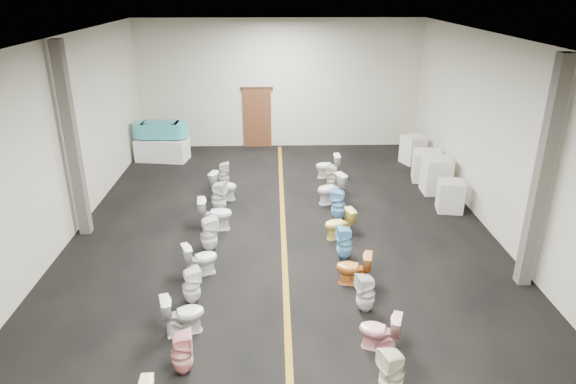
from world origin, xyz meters
name	(u,v)px	position (x,y,z in m)	size (l,w,h in m)	color
floor	(284,249)	(0.00, 0.00, 0.00)	(16.00, 16.00, 0.00)	black
ceiling	(283,43)	(0.00, 0.00, 4.50)	(16.00, 16.00, 0.00)	black
wall_back	(279,84)	(0.00, 8.00, 2.25)	(10.00, 10.00, 0.00)	beige
wall_left	(42,156)	(-5.00, 0.00, 2.25)	(16.00, 16.00, 0.00)	beige
wall_right	(519,152)	(5.00, 0.00, 2.25)	(16.00, 16.00, 0.00)	beige
aisle_stripe	(284,249)	(0.00, 0.00, 0.00)	(0.12, 15.60, 0.01)	#835B13
back_door	(257,118)	(-0.80, 7.94, 1.05)	(1.00, 0.10, 2.10)	#562D19
door_frame	(257,89)	(-0.80, 7.95, 2.12)	(1.15, 0.08, 0.10)	#331C11
column_left	(72,142)	(-4.75, 1.00, 2.25)	(0.25, 0.25, 4.50)	#59544C
column_right	(542,177)	(4.75, -1.50, 2.25)	(0.25, 0.25, 4.50)	#59544C
display_table	(162,149)	(-3.98, 6.45, 0.37)	(1.68, 0.84, 0.75)	white
bathtub	(161,129)	(-3.98, 6.45, 1.07)	(1.86, 0.71, 0.55)	#3DA9AF
appliance_crate_a	(450,196)	(4.40, 2.03, 0.41)	(0.63, 0.63, 0.82)	beige
appliance_crate_b	(436,176)	(4.40, 3.31, 0.50)	(0.73, 0.73, 1.01)	silver
appliance_crate_c	(426,166)	(4.40, 4.30, 0.45)	(0.80, 0.80, 0.91)	silver
appliance_crate_d	(413,150)	(4.40, 5.89, 0.46)	(0.64, 0.64, 0.92)	silver
toilet_left_3	(182,353)	(-1.63, -3.91, 0.37)	(0.33, 0.34, 0.74)	#FAACA9
toilet_left_4	(183,314)	(-1.78, -2.91, 0.37)	(0.41, 0.72, 0.73)	silver
toilet_left_5	(191,286)	(-1.77, -2.03, 0.37)	(0.33, 0.34, 0.73)	white
toilet_left_6	(200,259)	(-1.73, -1.01, 0.36)	(0.40, 0.70, 0.72)	white
toilet_left_7	(209,234)	(-1.67, -0.03, 0.42)	(0.38, 0.38, 0.83)	white
toilet_left_8	(215,214)	(-1.64, 1.07, 0.41)	(0.46, 0.80, 0.82)	silver
toilet_left_9	(219,197)	(-1.66, 2.09, 0.42)	(0.38, 0.39, 0.85)	white
toilet_left_10	(224,186)	(-1.61, 2.98, 0.38)	(0.43, 0.75, 0.76)	silver
toilet_left_11	(224,174)	(-1.70, 3.98, 0.36)	(0.33, 0.33, 0.72)	silver
toilet_right_2	(392,373)	(1.45, -4.46, 0.40)	(0.36, 0.37, 0.80)	#F0E8C7
toilet_right_3	(380,331)	(1.48, -3.43, 0.34)	(0.38, 0.67, 0.68)	pink
toilet_right_4	(366,293)	(1.43, -2.39, 0.38)	(0.34, 0.35, 0.76)	silver
toilet_right_5	(354,268)	(1.35, -1.47, 0.35)	(0.39, 0.69, 0.71)	orange
toilet_right_6	(345,243)	(1.30, -0.46, 0.39)	(0.35, 0.36, 0.77)	#79C1EC
toilet_right_7	(339,224)	(1.30, 0.53, 0.36)	(0.40, 0.70, 0.71)	#EFD961
toilet_right_8	(339,205)	(1.41, 1.54, 0.41)	(0.37, 0.38, 0.82)	#77B7E8
toilet_right_9	(331,189)	(1.33, 2.61, 0.40)	(0.45, 0.79, 0.80)	silver
toilet_right_10	(333,177)	(1.49, 3.64, 0.36)	(0.32, 0.33, 0.72)	beige
toilet_right_11	(328,166)	(1.44, 4.59, 0.37)	(0.41, 0.73, 0.74)	white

